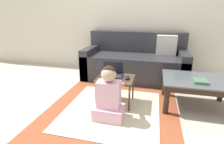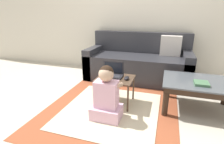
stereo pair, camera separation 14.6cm
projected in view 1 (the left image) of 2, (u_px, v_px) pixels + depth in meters
The scene contains 10 objects.
ground_plane at pixel (105, 105), 2.44m from camera, with size 16.00×16.00×0.00m, color beige.
wall_back at pixel (127, 11), 3.53m from camera, with size 9.00×0.06×2.50m.
area_rug at pixel (112, 110), 2.31m from camera, with size 1.69×1.78×0.01m.
couch at pixel (135, 63), 3.36m from camera, with size 1.89×0.82×0.87m.
coffee_table at pixel (198, 84), 2.29m from camera, with size 0.89×0.66×0.40m.
laptop_desk at pixel (115, 81), 2.38m from camera, with size 0.49×0.41×0.38m.
laptop at pixel (112, 74), 2.41m from camera, with size 0.30×0.19×0.20m.
computer_mouse at pixel (127, 78), 2.31m from camera, with size 0.06×0.11×0.04m.
person_seated at pixel (109, 96), 2.04m from camera, with size 0.35×0.36×0.67m.
book_on_table at pixel (200, 81), 2.15m from camera, with size 0.16×0.17×0.03m.
Camera 1 is at (0.61, -2.08, 1.21)m, focal length 28.00 mm.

